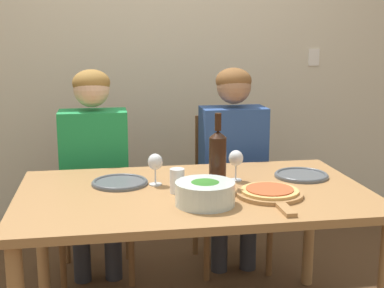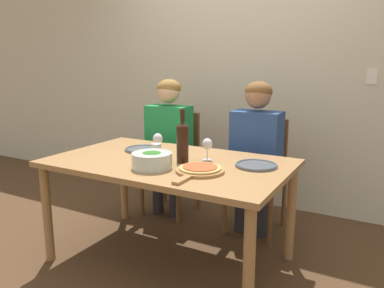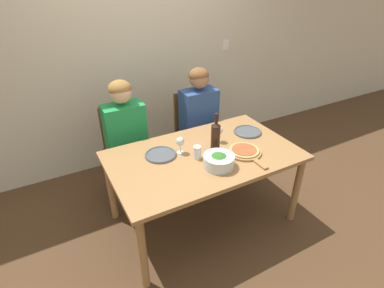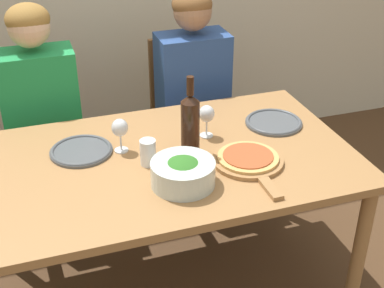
{
  "view_description": "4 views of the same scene",
  "coord_description": "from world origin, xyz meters",
  "px_view_note": "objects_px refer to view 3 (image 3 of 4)",
  "views": [
    {
      "loc": [
        -0.4,
        -2.3,
        1.43
      ],
      "look_at": [
        0.01,
        0.14,
        0.91
      ],
      "focal_mm": 50.0,
      "sensor_mm": 36.0,
      "label": 1
    },
    {
      "loc": [
        1.31,
        -2.05,
        1.36
      ],
      "look_at": [
        0.09,
        0.15,
        0.81
      ],
      "focal_mm": 35.0,
      "sensor_mm": 36.0,
      "label": 2
    },
    {
      "loc": [
        -1.11,
        -1.83,
        2.07
      ],
      "look_at": [
        -0.1,
        0.02,
        0.84
      ],
      "focal_mm": 28.0,
      "sensor_mm": 36.0,
      "label": 3
    },
    {
      "loc": [
        -0.5,
        -1.85,
        1.88
      ],
      "look_at": [
        0.11,
        -0.01,
        0.78
      ],
      "focal_mm": 50.0,
      "sensor_mm": 36.0,
      "label": 4
    }
  ],
  "objects_px": {
    "dinner_plate_right": "(248,132)",
    "wine_glass_left": "(180,142)",
    "wine_glass_right": "(219,131)",
    "dinner_plate_left": "(161,154)",
    "person_man": "(199,113)",
    "wine_bottle": "(216,137)",
    "chair_left": "(125,147)",
    "chair_right": "(194,129)",
    "water_tumbler": "(197,152)",
    "broccoli_bowl": "(219,161)",
    "pizza_on_board": "(245,152)",
    "person_woman": "(126,130)"
  },
  "relations": [
    {
      "from": "dinner_plate_right",
      "to": "wine_glass_left",
      "type": "distance_m",
      "value": 0.74
    },
    {
      "from": "wine_glass_right",
      "to": "dinner_plate_left",
      "type": "bearing_deg",
      "value": 176.73
    },
    {
      "from": "person_man",
      "to": "dinner_plate_left",
      "type": "xyz_separation_m",
      "value": [
        -0.69,
        -0.55,
        -0.01
      ]
    },
    {
      "from": "person_man",
      "to": "wine_bottle",
      "type": "distance_m",
      "value": 0.76
    },
    {
      "from": "chair_left",
      "to": "dinner_plate_right",
      "type": "distance_m",
      "value": 1.25
    },
    {
      "from": "wine_bottle",
      "to": "wine_glass_left",
      "type": "height_order",
      "value": "wine_bottle"
    },
    {
      "from": "person_man",
      "to": "wine_glass_right",
      "type": "bearing_deg",
      "value": -102.99
    },
    {
      "from": "chair_right",
      "to": "wine_glass_left",
      "type": "distance_m",
      "value": 0.94
    },
    {
      "from": "dinner_plate_right",
      "to": "water_tumbler",
      "type": "height_order",
      "value": "water_tumbler"
    },
    {
      "from": "broccoli_bowl",
      "to": "wine_glass_left",
      "type": "bearing_deg",
      "value": 118.29
    },
    {
      "from": "wine_bottle",
      "to": "dinner_plate_left",
      "type": "height_order",
      "value": "wine_bottle"
    },
    {
      "from": "wine_bottle",
      "to": "dinner_plate_left",
      "type": "bearing_deg",
      "value": 159.85
    },
    {
      "from": "dinner_plate_right",
      "to": "chair_left",
      "type": "bearing_deg",
      "value": 146.3
    },
    {
      "from": "water_tumbler",
      "to": "dinner_plate_left",
      "type": "bearing_deg",
      "value": 144.0
    },
    {
      "from": "dinner_plate_right",
      "to": "water_tumbler",
      "type": "xyz_separation_m",
      "value": [
        -0.65,
        -0.16,
        0.05
      ]
    },
    {
      "from": "dinner_plate_right",
      "to": "pizza_on_board",
      "type": "height_order",
      "value": "pizza_on_board"
    },
    {
      "from": "broccoli_bowl",
      "to": "wine_glass_left",
      "type": "height_order",
      "value": "wine_glass_left"
    },
    {
      "from": "person_woman",
      "to": "broccoli_bowl",
      "type": "distance_m",
      "value": 1.03
    },
    {
      "from": "dinner_plate_left",
      "to": "wine_glass_left",
      "type": "xyz_separation_m",
      "value": [
        0.17,
        -0.04,
        0.1
      ]
    },
    {
      "from": "pizza_on_board",
      "to": "person_woman",
      "type": "bearing_deg",
      "value": 131.84
    },
    {
      "from": "wine_glass_right",
      "to": "wine_glass_left",
      "type": "bearing_deg",
      "value": -178.76
    },
    {
      "from": "dinner_plate_left",
      "to": "person_man",
      "type": "bearing_deg",
      "value": 38.6
    },
    {
      "from": "chair_right",
      "to": "dinner_plate_right",
      "type": "relative_size",
      "value": 3.44
    },
    {
      "from": "wine_glass_right",
      "to": "person_man",
      "type": "bearing_deg",
      "value": 77.01
    },
    {
      "from": "wine_bottle",
      "to": "dinner_plate_right",
      "type": "distance_m",
      "value": 0.5
    },
    {
      "from": "wine_bottle",
      "to": "dinner_plate_left",
      "type": "distance_m",
      "value": 0.49
    },
    {
      "from": "person_woman",
      "to": "chair_right",
      "type": "bearing_deg",
      "value": 7.74
    },
    {
      "from": "wine_glass_left",
      "to": "broccoli_bowl",
      "type": "bearing_deg",
      "value": -61.71
    },
    {
      "from": "chair_right",
      "to": "wine_bottle",
      "type": "height_order",
      "value": "wine_bottle"
    },
    {
      "from": "wine_glass_left",
      "to": "water_tumbler",
      "type": "relative_size",
      "value": 1.36
    },
    {
      "from": "dinner_plate_left",
      "to": "person_woman",
      "type": "bearing_deg",
      "value": 102.88
    },
    {
      "from": "dinner_plate_left",
      "to": "wine_glass_left",
      "type": "relative_size",
      "value": 1.76
    },
    {
      "from": "broccoli_bowl",
      "to": "wine_glass_left",
      "type": "xyz_separation_m",
      "value": [
        -0.17,
        0.32,
        0.05
      ]
    },
    {
      "from": "water_tumbler",
      "to": "dinner_plate_right",
      "type": "bearing_deg",
      "value": 14.03
    },
    {
      "from": "person_woman",
      "to": "wine_glass_right",
      "type": "bearing_deg",
      "value": -40.52
    },
    {
      "from": "chair_right",
      "to": "pizza_on_board",
      "type": "height_order",
      "value": "chair_right"
    },
    {
      "from": "chair_right",
      "to": "wine_glass_right",
      "type": "bearing_deg",
      "value": -100.97
    },
    {
      "from": "person_woman",
      "to": "water_tumbler",
      "type": "xyz_separation_m",
      "value": [
        0.37,
        -0.73,
        0.04
      ]
    },
    {
      "from": "pizza_on_board",
      "to": "wine_glass_left",
      "type": "bearing_deg",
      "value": 150.77
    },
    {
      "from": "person_man",
      "to": "person_woman",
      "type": "bearing_deg",
      "value": 180.0
    },
    {
      "from": "chair_right",
      "to": "broccoli_bowl",
      "type": "relative_size",
      "value": 3.66
    },
    {
      "from": "chair_right",
      "to": "dinner_plate_right",
      "type": "distance_m",
      "value": 0.75
    },
    {
      "from": "person_man",
      "to": "broccoli_bowl",
      "type": "distance_m",
      "value": 0.98
    },
    {
      "from": "broccoli_bowl",
      "to": "dinner_plate_left",
      "type": "distance_m",
      "value": 0.5
    },
    {
      "from": "broccoli_bowl",
      "to": "water_tumbler",
      "type": "xyz_separation_m",
      "value": [
        -0.09,
        0.18,
        0.0
      ]
    },
    {
      "from": "chair_right",
      "to": "person_woman",
      "type": "xyz_separation_m",
      "value": [
        -0.82,
        -0.11,
        0.24
      ]
    },
    {
      "from": "chair_left",
      "to": "wine_bottle",
      "type": "distance_m",
      "value": 1.06
    },
    {
      "from": "dinner_plate_right",
      "to": "wine_glass_right",
      "type": "xyz_separation_m",
      "value": [
        -0.34,
        -0.01,
        0.1
      ]
    },
    {
      "from": "chair_right",
      "to": "wine_glass_right",
      "type": "relative_size",
      "value": 6.06
    },
    {
      "from": "chair_right",
      "to": "dinner_plate_right",
      "type": "bearing_deg",
      "value": -73.22
    }
  ]
}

